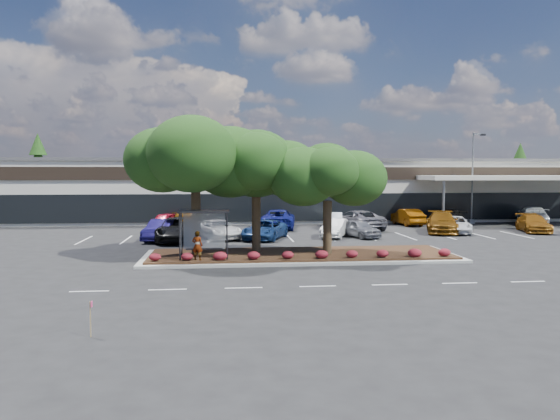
{
  "coord_description": "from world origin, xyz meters",
  "views": [
    {
      "loc": [
        -6.45,
        -26.98,
        4.94
      ],
      "look_at": [
        -2.97,
        6.28,
        2.6
      ],
      "focal_mm": 35.0,
      "sensor_mm": 36.0,
      "label": 1
    }
  ],
  "objects": [
    {
      "name": "ground",
      "position": [
        0.0,
        0.0,
        0.0
      ],
      "size": [
        160.0,
        160.0,
        0.0
      ],
      "primitive_type": "plane",
      "color": "black",
      "rests_on": "ground"
    },
    {
      "name": "retail_store",
      "position": [
        0.06,
        33.91,
        3.15
      ],
      "size": [
        80.4,
        25.2,
        6.25
      ],
      "color": "beige",
      "rests_on": "ground"
    },
    {
      "name": "landscape_island",
      "position": [
        -2.0,
        4.0,
        0.12
      ],
      "size": [
        18.0,
        6.0,
        0.26
      ],
      "color": "#A0A09B",
      "rests_on": "ground"
    },
    {
      "name": "lane_markings",
      "position": [
        -0.14,
        10.42,
        0.01
      ],
      "size": [
        33.12,
        20.06,
        0.01
      ],
      "color": "silver",
      "rests_on": "ground"
    },
    {
      "name": "shrub_row",
      "position": [
        -2.0,
        1.9,
        0.51
      ],
      "size": [
        17.0,
        0.8,
        0.5
      ],
      "primitive_type": null,
      "color": "maroon",
      "rests_on": "landscape_island"
    },
    {
      "name": "bus_shelter",
      "position": [
        -7.5,
        2.95,
        2.31
      ],
      "size": [
        2.75,
        1.55,
        2.59
      ],
      "color": "black",
      "rests_on": "landscape_island"
    },
    {
      "name": "island_tree_west",
      "position": [
        -8.0,
        4.5,
        4.21
      ],
      "size": [
        7.2,
        7.2,
        7.89
      ],
      "primitive_type": null,
      "color": "#1B3912",
      "rests_on": "landscape_island"
    },
    {
      "name": "island_tree_mid",
      "position": [
        -4.5,
        5.2,
        3.92
      ],
      "size": [
        6.6,
        6.6,
        7.32
      ],
      "primitive_type": null,
      "color": "#1B3912",
      "rests_on": "landscape_island"
    },
    {
      "name": "island_tree_east",
      "position": [
        -0.5,
        3.7,
        3.51
      ],
      "size": [
        5.8,
        5.8,
        6.5
      ],
      "primitive_type": null,
      "color": "#1B3912",
      "rests_on": "landscape_island"
    },
    {
      "name": "conifer_north_west",
      "position": [
        -30.0,
        46.0,
        5.0
      ],
      "size": [
        4.4,
        4.4,
        10.0
      ],
      "primitive_type": "cone",
      "color": "#1B3912",
      "rests_on": "ground"
    },
    {
      "name": "conifer_north_east",
      "position": [
        34.0,
        44.0,
        4.5
      ],
      "size": [
        3.96,
        3.96,
        9.0
      ],
      "primitive_type": "cone",
      "color": "#1B3912",
      "rests_on": "ground"
    },
    {
      "name": "person_waiting",
      "position": [
        -7.82,
        2.0,
        1.04
      ],
      "size": [
        0.65,
        0.52,
        1.56
      ],
      "primitive_type": "imported",
      "rotation": [
        0.0,
        0.0,
        2.85
      ],
      "color": "#594C47",
      "rests_on": "landscape_island"
    },
    {
      "name": "light_pole",
      "position": [
        17.29,
        22.76,
        3.81
      ],
      "size": [
        1.43,
        0.55,
        8.67
      ],
      "rotation": [
        0.0,
        0.0,
        -0.13
      ],
      "color": "#A0A09B",
      "rests_on": "ground"
    },
    {
      "name": "survey_stake",
      "position": [
        -10.4,
        -10.47,
        0.7
      ],
      "size": [
        0.08,
        0.14,
        1.09
      ],
      "color": "#9E8253",
      "rests_on": "ground"
    },
    {
      "name": "car_0",
      "position": [
        -10.87,
        12.71,
        0.76
      ],
      "size": [
        2.51,
        4.85,
        1.52
      ],
      "primitive_type": "imported",
      "rotation": [
        0.0,
        0.0,
        -0.2
      ],
      "color": "navy",
      "rests_on": "ground"
    },
    {
      "name": "car_1",
      "position": [
        -9.75,
        12.23,
        0.84
      ],
      "size": [
        3.01,
        6.13,
        1.68
      ],
      "primitive_type": "imported",
      "rotation": [
        0.0,
        0.0,
        0.04
      ],
      "color": "black",
      "rests_on": "ground"
    },
    {
      "name": "car_2",
      "position": [
        -6.83,
        13.43,
        0.69
      ],
      "size": [
        4.01,
        5.47,
        1.38
      ],
      "primitive_type": "imported",
      "rotation": [
        0.0,
        0.0,
        0.39
      ],
      "color": "silver",
      "rests_on": "ground"
    },
    {
      "name": "car_3",
      "position": [
        -3.42,
        12.68,
        0.71
      ],
      "size": [
        4.07,
        5.62,
        1.42
      ],
      "primitive_type": "imported",
      "rotation": [
        0.0,
        0.0,
        -0.37
      ],
      "color": "navy",
      "rests_on": "ground"
    },
    {
      "name": "car_4",
      "position": [
        1.95,
        13.36,
        0.7
      ],
      "size": [
        3.02,
        4.47,
        1.39
      ],
      "primitive_type": "imported",
      "rotation": [
        0.0,
        0.0,
        -0.4
      ],
      "color": "silver",
      "rests_on": "ground"
    },
    {
      "name": "car_5",
      "position": [
        3.77,
        13.1,
        0.68
      ],
      "size": [
        2.92,
        4.3,
        1.36
      ],
      "primitive_type": "imported",
      "rotation": [
        0.0,
        0.0,
        0.36
      ],
      "color": "slate",
      "rests_on": "ground"
    },
    {
      "name": "car_6",
      "position": [
        11.22,
        15.5,
        0.84
      ],
      "size": [
        4.13,
        6.22,
        1.68
      ],
      "primitive_type": "imported",
      "rotation": [
        0.0,
        0.0,
        -0.34
      ],
      "color": "brown",
      "rests_on": "ground"
    },
    {
      "name": "car_7",
      "position": [
        12.21,
        15.18,
        0.68
      ],
      "size": [
        3.68,
        5.37,
        1.36
      ],
      "primitive_type": "imported",
      "rotation": [
        0.0,
        0.0,
        -0.32
      ],
      "color": "silver",
      "rests_on": "ground"
    },
    {
      "name": "car_8",
      "position": [
        18.92,
        15.19,
        0.71
      ],
      "size": [
        3.24,
        5.25,
        1.42
      ],
      "primitive_type": "imported",
      "rotation": [
        0.0,
        0.0,
        -0.27
      ],
      "color": "brown",
      "rests_on": "ground"
    },
    {
      "name": "car_9",
      "position": [
        -9.74,
        22.32,
        0.78
      ],
      "size": [
        2.41,
        5.47,
        1.56
      ],
      "primitive_type": "imported",
      "rotation": [
        0.0,
        0.0,
        3.1
      ],
      "color": "#653907",
      "rests_on": "ground"
    },
    {
      "name": "car_10",
      "position": [
        -11.17,
        21.18,
        0.72
      ],
      "size": [
        3.2,
        4.54,
        1.43
      ],
      "primitive_type": "imported",
      "rotation": [
        0.0,
        0.0,
        2.74
      ],
      "color": "maroon",
      "rests_on": "ground"
    },
    {
      "name": "car_12",
      "position": [
        -1.68,
        20.18,
        0.84
      ],
      "size": [
        3.65,
        6.4,
        1.68
      ],
      "primitive_type": "imported",
      "rotation": [
        0.0,
        0.0,
        2.99
      ],
      "color": "navy",
      "rests_on": "ground"
    },
    {
      "name": "car_13",
      "position": [
        3.24,
        20.14,
        0.71
      ],
      "size": [
        2.32,
        4.5,
        1.41
      ],
      "primitive_type": "imported",
      "rotation": [
        0.0,
        0.0,
        2.94
      ],
      "color": "#B5BAC1",
      "rests_on": "ground"
    },
    {
      "name": "car_14",
      "position": [
        4.97,
        18.72,
        0.83
      ],
      "size": [
        4.3,
        6.52,
        1.67
      ],
      "primitive_type": "imported",
      "rotation": [
        0.0,
        0.0,
        3.42
      ],
      "color": "#57565D",
      "rests_on": "ground"
    },
    {
      "name": "car_15",
      "position": [
        10.57,
        21.95,
        0.76
      ],
      "size": [
        2.04,
        4.77,
        1.53
      ],
      "primitive_type": "imported",
      "rotation": [
        0.0,
        0.0,
        3.23
      ],
      "color": "#743804",
      "rests_on": "ground"
    },
    {
      "name": "car_16",
      "position": [
        14.55,
        22.23,
        0.74
      ],
      "size": [
        2.28,
        5.21,
        1.49
      ],
      "primitive_type": "imported",
      "rotation": [
        0.0,
        0.0,
        3.1
      ],
      "color": "black",
      "rests_on": "ground"
    },
    {
      "name": "car_17",
      "position": [
        22.56,
        21.49,
        0.85
      ],
      "size": [
        4.56,
        6.34,
        1.71
      ],
      "primitive_type": "imported",
      "rotation": [
        0.0,
        0.0,
        2.73
      ],
      "color": "silver",
      "rests_on": "ground"
    }
  ]
}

